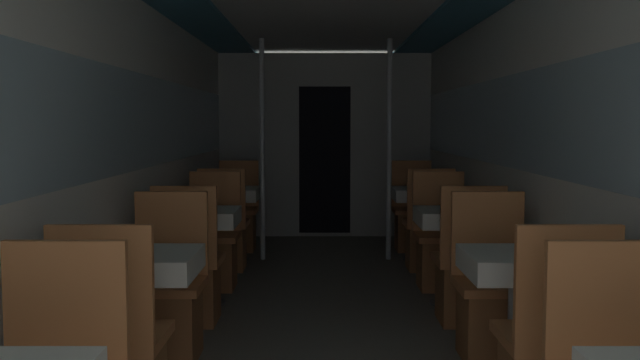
# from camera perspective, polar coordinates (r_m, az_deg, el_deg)

# --- Properties ---
(wall_left) EXTENTS (0.05, 10.39, 2.28)m
(wall_left) POSITION_cam_1_polar(r_m,az_deg,el_deg) (4.89, -15.24, 1.64)
(wall_left) COLOR silver
(wall_left) RESTS_ON ground_plane
(wall_right) EXTENTS (0.05, 10.39, 2.28)m
(wall_right) POSITION_cam_1_polar(r_m,az_deg,el_deg) (4.92, 16.53, 1.63)
(wall_right) COLOR silver
(wall_right) RESTS_ON ground_plane
(bulkhead_far) EXTENTS (2.63, 0.09, 2.28)m
(bulkhead_far) POSITION_cam_1_polar(r_m,az_deg,el_deg) (8.92, 0.36, 2.75)
(bulkhead_far) COLOR #A8A8A3
(bulkhead_far) RESTS_ON ground_plane
(dining_table_left_1) EXTENTS (0.56, 0.56, 0.75)m
(dining_table_left_1) POSITION_cam_1_polar(r_m,az_deg,el_deg) (3.87, -13.96, -7.54)
(dining_table_left_1) COLOR #4C4C51
(dining_table_left_1) RESTS_ON ground_plane
(chair_left_far_1) EXTENTS (0.45, 0.45, 1.00)m
(chair_left_far_1) POSITION_cam_1_polar(r_m,az_deg,el_deg) (4.46, -12.17, -10.05)
(chair_left_far_1) COLOR #9C5B31
(chair_left_far_1) RESTS_ON ground_plane
(dining_table_left_2) EXTENTS (0.56, 0.56, 0.75)m
(dining_table_left_2) POSITION_cam_1_polar(r_m,az_deg,el_deg) (5.65, -9.45, -3.66)
(dining_table_left_2) COLOR #4C4C51
(dining_table_left_2) RESTS_ON ground_plane
(chair_left_near_2) EXTENTS (0.45, 0.45, 1.00)m
(chair_left_near_2) POSITION_cam_1_polar(r_m,az_deg,el_deg) (5.18, -10.39, -7.96)
(chair_left_near_2) COLOR #9C5B31
(chair_left_near_2) RESTS_ON ground_plane
(chair_left_far_2) EXTENTS (0.45, 0.45, 1.00)m
(chair_left_far_2) POSITION_cam_1_polar(r_m,az_deg,el_deg) (6.23, -8.59, -5.81)
(chair_left_far_2) COLOR #9C5B31
(chair_left_far_2) RESTS_ON ground_plane
(dining_table_left_3) EXTENTS (0.56, 0.56, 0.75)m
(dining_table_left_3) POSITION_cam_1_polar(r_m,az_deg,el_deg) (7.46, -7.13, -1.64)
(dining_table_left_3) COLOR #4C4C51
(dining_table_left_3) RESTS_ON ground_plane
(chair_left_near_3) EXTENTS (0.45, 0.45, 1.00)m
(chair_left_near_3) POSITION_cam_1_polar(r_m,az_deg,el_deg) (6.97, -7.66, -4.70)
(chair_left_near_3) COLOR #9C5B31
(chair_left_near_3) RESTS_ON ground_plane
(chair_left_far_3) EXTENTS (0.45, 0.45, 1.00)m
(chair_left_far_3) POSITION_cam_1_polar(r_m,az_deg,el_deg) (8.04, -6.63, -3.45)
(chair_left_far_3) COLOR #9C5B31
(chair_left_far_3) RESTS_ON ground_plane
(support_pole_left_3) EXTENTS (0.05, 0.05, 2.28)m
(support_pole_left_3) POSITION_cam_1_polar(r_m,az_deg,el_deg) (7.39, -4.65, 2.40)
(support_pole_left_3) COLOR silver
(support_pole_left_3) RESTS_ON ground_plane
(dining_table_right_1) EXTENTS (0.56, 0.56, 0.75)m
(dining_table_right_1) POSITION_cam_1_polar(r_m,az_deg,el_deg) (3.90, 15.63, -7.48)
(dining_table_right_1) COLOR #4C4C51
(dining_table_right_1) RESTS_ON ground_plane
(chair_right_far_1) EXTENTS (0.45, 0.45, 1.00)m
(chair_right_far_1) POSITION_cam_1_polar(r_m,az_deg,el_deg) (4.48, 13.64, -10.00)
(chair_right_far_1) COLOR #9C5B31
(chair_right_far_1) RESTS_ON ground_plane
(dining_table_right_2) EXTENTS (0.56, 0.56, 0.75)m
(dining_table_right_2) POSITION_cam_1_polar(r_m,az_deg,el_deg) (5.67, 10.60, -3.64)
(dining_table_right_2) COLOR #4C4C51
(dining_table_right_2) RESTS_ON ground_plane
(chair_right_near_2) EXTENTS (0.45, 0.45, 1.00)m
(chair_right_near_2) POSITION_cam_1_polar(r_m,az_deg,el_deg) (5.20, 11.66, -7.93)
(chair_right_near_2) COLOR #9C5B31
(chair_right_near_2) RESTS_ON ground_plane
(chair_right_far_2) EXTENTS (0.45, 0.45, 1.00)m
(chair_right_far_2) POSITION_cam_1_polar(r_m,az_deg,el_deg) (6.25, 9.63, -5.79)
(chair_right_far_2) COLOR #9C5B31
(chair_right_far_2) RESTS_ON ground_plane
(dining_table_right_3) EXTENTS (0.56, 0.56, 0.75)m
(dining_table_right_3) POSITION_cam_1_polar(r_m,az_deg,el_deg) (7.48, 8.00, -1.64)
(dining_table_right_3) COLOR #4C4C51
(dining_table_right_3) RESTS_ON ground_plane
(chair_right_near_3) EXTENTS (0.45, 0.45, 1.00)m
(chair_right_near_3) POSITION_cam_1_polar(r_m,az_deg,el_deg) (6.99, 8.59, -4.68)
(chair_right_near_3) COLOR #9C5B31
(chair_right_near_3) RESTS_ON ground_plane
(chair_right_far_3) EXTENTS (0.45, 0.45, 1.00)m
(chair_right_far_3) POSITION_cam_1_polar(r_m,az_deg,el_deg) (8.05, 7.43, -3.45)
(chair_right_far_3) COLOR #9C5B31
(chair_right_far_3) RESTS_ON ground_plane
(support_pole_right_3) EXTENTS (0.05, 0.05, 2.28)m
(support_pole_right_3) POSITION_cam_1_polar(r_m,az_deg,el_deg) (7.40, 5.53, 2.40)
(support_pole_right_3) COLOR silver
(support_pole_right_3) RESTS_ON ground_plane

